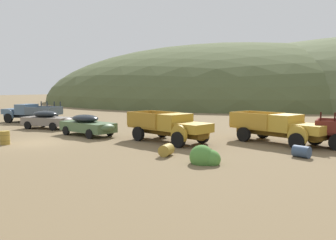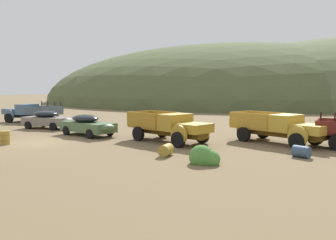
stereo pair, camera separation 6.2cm
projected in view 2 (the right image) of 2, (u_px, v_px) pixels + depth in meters
ground_plane at (35, 143)px, 21.35m from camera, size 300.00×300.00×0.00m
hill_far_left at (224, 102)px, 89.09m from camera, size 98.19×86.03×29.30m
truck_chalk_blue at (28, 113)px, 34.28m from camera, size 6.49×3.65×2.16m
car_primer_gray at (49, 119)px, 28.81m from camera, size 4.84×2.68×1.57m
car_weathered_green at (89, 125)px, 24.44m from camera, size 5.08×2.50×1.57m
truck_mustard at (173, 127)px, 21.30m from camera, size 6.34×3.56×1.91m
truck_faded_yellow at (284, 128)px, 20.77m from camera, size 6.46×3.95×1.91m
oil_drum_foreground at (301, 152)px, 16.77m from camera, size 0.96×0.82×0.60m
oil_drum_tipped at (166, 150)px, 17.16m from camera, size 0.76×0.94×0.62m
oil_drum_by_truck at (5, 138)px, 20.64m from camera, size 0.63×0.63×0.86m
bush_near_barrel at (94, 121)px, 34.16m from camera, size 0.67×0.70×0.47m
bush_between_trucks at (205, 158)px, 15.34m from camera, size 1.47×1.19×1.14m
bush_front_right at (93, 129)px, 27.52m from camera, size 0.69×0.51×0.42m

